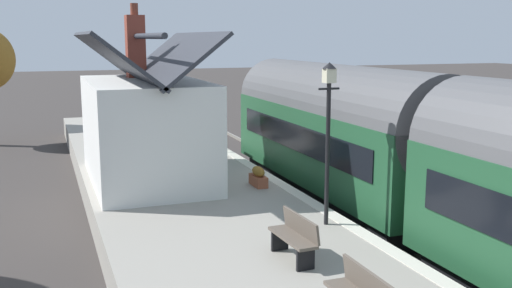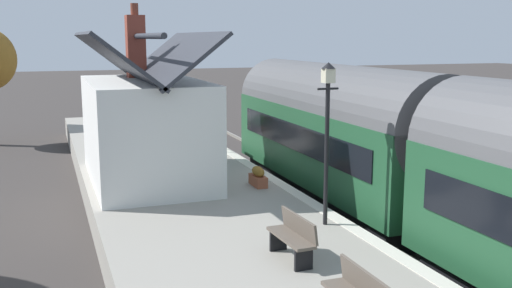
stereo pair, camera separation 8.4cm
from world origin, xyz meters
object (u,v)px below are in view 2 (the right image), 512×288
planter_bench_left (125,122)px  planter_by_door (190,127)px  planter_bench_right (130,132)px  station_sign_board (203,120)px  train (442,166)px  station_building (146,126)px  planter_edge_far (258,177)px  bench_near_building (142,124)px  planter_corner_building (174,127)px  lamp_post_platform (327,113)px  planter_edge_near (168,129)px  bench_by_lamp (293,236)px  bench_platform_end (161,132)px

planter_bench_left → planter_by_door: 4.02m
planter_bench_right → station_sign_board: 3.57m
train → station_building: bearing=40.9°
planter_bench_left → planter_bench_right: (-4.14, 0.33, 0.12)m
planter_bench_left → planter_edge_far: 12.67m
train → bench_near_building: bearing=16.6°
planter_corner_building → lamp_post_platform: (-12.90, -0.78, 2.13)m
planter_bench_left → planter_corner_building: planter_corner_building is taller
planter_bench_left → planter_edge_near: size_ratio=0.69×
planter_edge_near → lamp_post_platform: 13.90m
planter_bench_right → planter_by_door: bearing=-71.8°
bench_by_lamp → planter_corner_building: 14.66m
bench_near_building → station_building: bearing=172.0°
lamp_post_platform → station_building: bearing=28.3°
planter_edge_far → planter_by_door: planter_by_door is taller
planter_bench_right → bench_by_lamp: bearing=-175.3°
planter_bench_left → planter_edge_near: bearing=-150.9°
planter_edge_far → planter_bench_right: planter_bench_right is taller
train → planter_corner_building: (13.66, 3.32, -0.89)m
planter_bench_left → planter_bench_right: bearing=175.4°
train → planter_edge_near: (14.44, 3.43, -1.06)m
bench_near_building → planter_by_door: (-1.15, -1.88, -0.06)m
bench_platform_end → train: bearing=-161.7°
planter_edge_far → bench_by_lamp: bearing=166.7°
bench_platform_end → planter_by_door: size_ratio=1.77×
lamp_post_platform → station_sign_board: 9.74m
lamp_post_platform → bench_platform_end: bearing=7.7°
bench_near_building → planter_bench_right: bearing=158.7°
planter_bench_right → bench_platform_end: bearing=-116.9°
planter_edge_near → bench_near_building: bearing=61.5°
bench_by_lamp → lamp_post_platform: size_ratio=0.38×
bench_near_building → planter_bench_left: size_ratio=1.83×
station_sign_board → bench_by_lamp: bearing=173.9°
bench_by_lamp → planter_bench_right: size_ratio=1.86×
bench_near_building → planter_corner_building: bench_near_building is taller
train → lamp_post_platform: size_ratio=5.68×
bench_platform_end → planter_bench_right: size_ratio=1.85×
bench_near_building → planter_edge_near: bench_near_building is taller
planter_edge_far → planter_by_door: bearing=-1.2°
planter_edge_far → station_sign_board: station_sign_board is taller
bench_by_lamp → planter_edge_far: size_ratio=1.81×
planter_by_door → lamp_post_platform: lamp_post_platform is taller
bench_near_building → planter_corner_building: 1.75m
planter_bench_left → planter_bench_right: planter_bench_right is taller
planter_bench_left → station_sign_board: 7.07m
planter_edge_far → bench_platform_end: bearing=9.8°
station_sign_board → planter_by_door: bearing=-5.1°
planter_corner_building → planter_bench_right: bearing=109.8°
planter_corner_building → planter_by_door: size_ratio=1.02×
station_building → bench_near_building: station_building is taller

